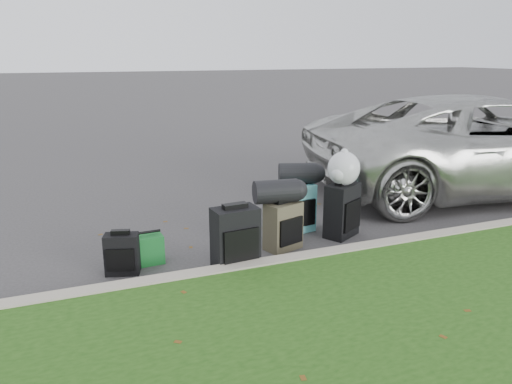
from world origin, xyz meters
name	(u,v)px	position (x,y,z in m)	size (l,w,h in m)	color
ground	(269,237)	(0.00, 0.00, 0.00)	(120.00, 120.00, 0.00)	#383535
curb	(305,260)	(0.00, -1.00, 0.07)	(120.00, 0.18, 0.15)	#9E937F
suv	(483,144)	(4.15, 0.71, 0.80)	(2.66, 5.77, 1.60)	#B7B7B2
suitcase_small_black	(122,254)	(-1.87, -0.43, 0.22)	(0.35, 0.19, 0.44)	black
suitcase_large_black_left	(235,239)	(-0.72, -0.77, 0.34)	(0.48, 0.29, 0.69)	black
suitcase_olive	(283,226)	(-0.01, -0.43, 0.29)	(0.42, 0.26, 0.57)	#3B3626
suitcase_teal	(297,208)	(0.42, 0.06, 0.31)	(0.44, 0.26, 0.63)	teal
suitcase_large_black_right	(342,210)	(0.87, -0.31, 0.34)	(0.46, 0.27, 0.68)	black
tote_green	(150,249)	(-1.55, -0.26, 0.16)	(0.28, 0.23, 0.32)	#166626
tote_navy	(234,221)	(-0.35, 0.34, 0.14)	(0.27, 0.21, 0.29)	navy
duffel_left	(276,191)	(-0.09, -0.40, 0.71)	(0.27, 0.27, 0.51)	black
duffel_right	(298,173)	(0.45, 0.14, 0.76)	(0.27, 0.27, 0.48)	black
trash_bag	(344,168)	(0.86, -0.31, 0.89)	(0.41, 0.41, 0.41)	silver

